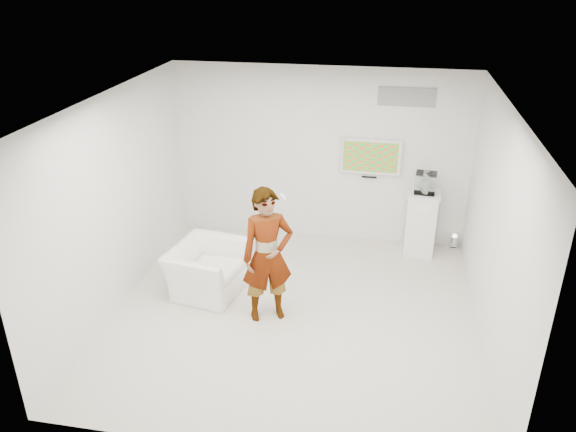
% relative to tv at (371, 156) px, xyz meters
% --- Properties ---
extents(room, '(5.01, 5.01, 3.00)m').
position_rel_tv_xyz_m(room, '(-0.85, -2.45, -0.05)').
color(room, beige).
rests_on(room, ground).
extents(tv, '(1.00, 0.08, 0.60)m').
position_rel_tv_xyz_m(tv, '(0.00, 0.00, 0.00)').
color(tv, silver).
rests_on(tv, room).
extents(logo_decal, '(0.90, 0.02, 0.30)m').
position_rel_tv_xyz_m(logo_decal, '(0.50, 0.04, 1.00)').
color(logo_decal, gray).
rests_on(logo_decal, room).
extents(person, '(0.82, 0.70, 1.90)m').
position_rel_tv_xyz_m(person, '(-1.20, -2.57, -0.60)').
color(person, white).
rests_on(person, room).
extents(armchair, '(1.14, 1.25, 0.72)m').
position_rel_tv_xyz_m(armchair, '(-2.23, -2.08, -1.19)').
color(armchair, white).
rests_on(armchair, room).
extents(pedestal, '(0.57, 0.57, 1.09)m').
position_rel_tv_xyz_m(pedestal, '(0.91, -0.29, -1.00)').
color(pedestal, white).
rests_on(pedestal, room).
extents(floor_uplight, '(0.20, 0.20, 0.27)m').
position_rel_tv_xyz_m(floor_uplight, '(1.50, -0.10, -1.41)').
color(floor_uplight, white).
rests_on(floor_uplight, room).
extents(vitrine, '(0.35, 0.35, 0.32)m').
position_rel_tv_xyz_m(vitrine, '(0.91, -0.29, -0.30)').
color(vitrine, white).
rests_on(vitrine, pedestal).
extents(console, '(0.09, 0.16, 0.21)m').
position_rel_tv_xyz_m(console, '(0.91, -0.29, -0.35)').
color(console, white).
rests_on(console, pedestal).
extents(wii_remote, '(0.11, 0.15, 0.04)m').
position_rel_tv_xyz_m(wii_remote, '(-1.04, -2.33, 0.16)').
color(wii_remote, white).
rests_on(wii_remote, person).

